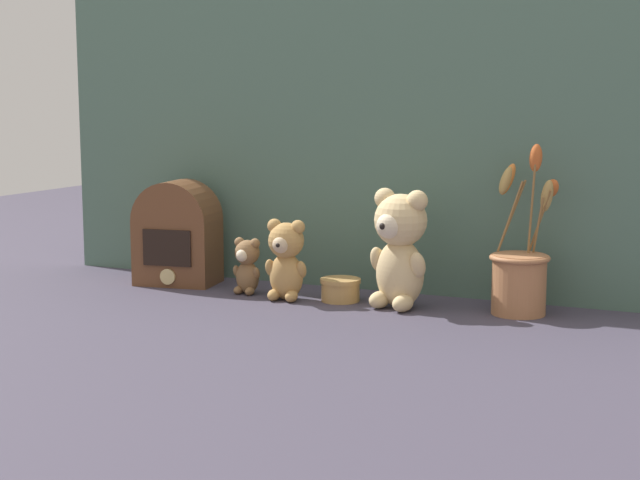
{
  "coord_description": "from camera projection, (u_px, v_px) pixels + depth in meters",
  "views": [
    {
      "loc": [
        0.78,
        -1.73,
        0.41
      ],
      "look_at": [
        0.0,
        0.02,
        0.12
      ],
      "focal_mm": 55.0,
      "sensor_mm": 36.0,
      "label": 1
    }
  ],
  "objects": [
    {
      "name": "ground_plane",
      "position": [
        316.0,
        302.0,
        1.94
      ],
      "size": [
        4.0,
        4.0,
        0.0
      ],
      "primitive_type": "plane",
      "color": "#3D3847"
    },
    {
      "name": "flower_vase",
      "position": [
        520.0,
        272.0,
        1.83
      ],
      "size": [
        0.13,
        0.14,
        0.32
      ],
      "color": "#AD7047",
      "rests_on": "ground"
    },
    {
      "name": "backdrop_wall",
      "position": [
        349.0,
        109.0,
        2.04
      ],
      "size": [
        1.37,
        0.02,
        0.75
      ],
      "color": "#4C6B5B",
      "rests_on": "ground"
    },
    {
      "name": "teddy_bear_large",
      "position": [
        399.0,
        246.0,
        1.87
      ],
      "size": [
        0.13,
        0.12,
        0.23
      ],
      "color": "#DBBC84",
      "rests_on": "ground"
    },
    {
      "name": "teddy_bear_medium",
      "position": [
        286.0,
        258.0,
        1.95
      ],
      "size": [
        0.09,
        0.08,
        0.16
      ],
      "color": "tan",
      "rests_on": "ground"
    },
    {
      "name": "decorative_tin_tall",
      "position": [
        340.0,
        290.0,
        1.95
      ],
      "size": [
        0.08,
        0.08,
        0.05
      ],
      "color": "tan",
      "rests_on": "ground"
    },
    {
      "name": "vintage_radio",
      "position": [
        177.0,
        234.0,
        2.12
      ],
      "size": [
        0.18,
        0.14,
        0.22
      ],
      "color": "brown",
      "rests_on": "ground"
    },
    {
      "name": "teddy_bear_small",
      "position": [
        247.0,
        265.0,
        2.02
      ],
      "size": [
        0.06,
        0.06,
        0.12
      ],
      "color": "olive",
      "rests_on": "ground"
    }
  ]
}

